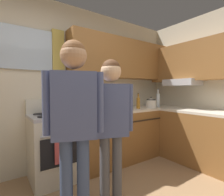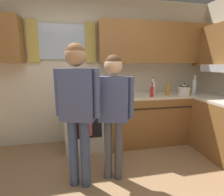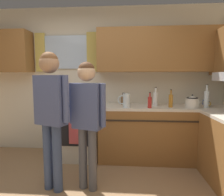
# 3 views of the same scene
# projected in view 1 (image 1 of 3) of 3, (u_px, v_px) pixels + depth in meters

# --- Properties ---
(back_wall_unit) EXTENTS (4.60, 0.42, 2.60)m
(back_wall_unit) POSITION_uv_depth(u_px,v_px,m) (62.00, 73.00, 2.65)
(back_wall_unit) COLOR beige
(back_wall_unit) RESTS_ON ground
(kitchen_counter_run) EXTENTS (2.12, 2.20, 0.90)m
(kitchen_counter_run) POSITION_uv_depth(u_px,v_px,m) (162.00, 135.00, 2.94)
(kitchen_counter_run) COLOR brown
(kitchen_counter_run) RESTS_ON ground
(stove_oven) EXTENTS (0.63, 0.67, 1.10)m
(stove_oven) POSITION_uv_depth(u_px,v_px,m) (55.00, 145.00, 2.35)
(stove_oven) COLOR beige
(stove_oven) RESTS_ON ground
(bottle_squat_brown) EXTENTS (0.08, 0.08, 0.21)m
(bottle_squat_brown) POSITION_uv_depth(u_px,v_px,m) (95.00, 106.00, 2.84)
(bottle_squat_brown) COLOR brown
(bottle_squat_brown) RESTS_ON kitchen_counter_run
(bottle_sauce_red) EXTENTS (0.06, 0.06, 0.25)m
(bottle_sauce_red) POSITION_uv_depth(u_px,v_px,m) (127.00, 105.00, 2.80)
(bottle_sauce_red) COLOR red
(bottle_sauce_red) RESTS_ON kitchen_counter_run
(bottle_milk_white) EXTENTS (0.08, 0.08, 0.31)m
(bottle_milk_white) POSITION_uv_depth(u_px,v_px,m) (124.00, 102.00, 3.04)
(bottle_milk_white) COLOR white
(bottle_milk_white) RESTS_ON kitchen_counter_run
(bottle_oil_amber) EXTENTS (0.06, 0.06, 0.29)m
(bottle_oil_amber) POSITION_uv_depth(u_px,v_px,m) (138.00, 103.00, 3.06)
(bottle_oil_amber) COLOR #B27223
(bottle_oil_amber) RESTS_ON kitchen_counter_run
(bottle_tall_clear) EXTENTS (0.07, 0.07, 0.37)m
(bottle_tall_clear) POSITION_uv_depth(u_px,v_px,m) (158.00, 100.00, 3.36)
(bottle_tall_clear) COLOR silver
(bottle_tall_clear) RESTS_ON kitchen_counter_run
(mug_cobalt_blue) EXTENTS (0.11, 0.07, 0.08)m
(mug_cobalt_blue) POSITION_uv_depth(u_px,v_px,m) (150.00, 104.00, 3.70)
(mug_cobalt_blue) COLOR #2D479E
(mug_cobalt_blue) RESTS_ON kitchen_counter_run
(mug_mustard_yellow) EXTENTS (0.12, 0.08, 0.09)m
(mug_mustard_yellow) POSITION_uv_depth(u_px,v_px,m) (155.00, 104.00, 3.48)
(mug_mustard_yellow) COLOR gold
(mug_mustard_yellow) RESTS_ON kitchen_counter_run
(stovetop_kettle) EXTENTS (0.27, 0.20, 0.21)m
(stovetop_kettle) POSITION_uv_depth(u_px,v_px,m) (151.00, 103.00, 3.23)
(stovetop_kettle) COLOR silver
(stovetop_kettle) RESTS_ON kitchen_counter_run
(water_pitcher) EXTENTS (0.19, 0.11, 0.22)m
(water_pitcher) POSITION_uv_depth(u_px,v_px,m) (108.00, 105.00, 2.60)
(water_pitcher) COLOR silver
(water_pitcher) RESTS_ON kitchen_counter_run
(adult_left) EXTENTS (0.49, 0.28, 1.66)m
(adult_left) POSITION_uv_depth(u_px,v_px,m) (74.00, 113.00, 1.45)
(adult_left) COLOR #38476B
(adult_left) RESTS_ON ground
(adult_in_plaid) EXTENTS (0.46, 0.25, 1.55)m
(adult_in_plaid) POSITION_uv_depth(u_px,v_px,m) (111.00, 116.00, 1.74)
(adult_in_plaid) COLOR #4C4C51
(adult_in_plaid) RESTS_ON ground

